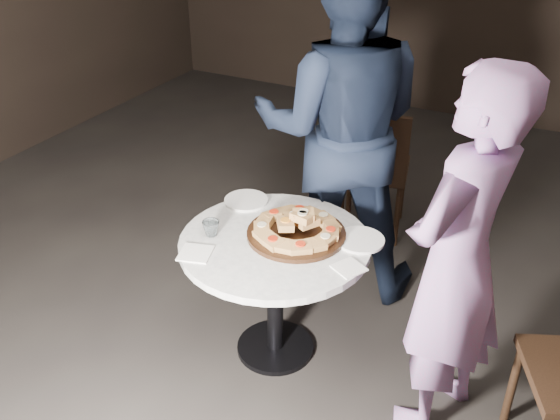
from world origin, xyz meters
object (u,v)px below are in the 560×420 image
object	(u,v)px
water_glass	(211,228)
chair_far	(374,165)
diner_navy	(340,128)
focaccia_pile	(297,226)
serving_board	(296,234)
diner_teal	(457,263)
table	(275,262)

from	to	relation	value
water_glass	chair_far	distance (m)	1.37
diner_navy	focaccia_pile	bearing A→B (deg)	75.09
focaccia_pile	chair_far	size ratio (longest dim) A/B	0.47
serving_board	water_glass	xyz separation A→B (m)	(-0.34, -0.17, 0.03)
serving_board	chair_far	world-z (taller)	chair_far
water_glass	diner_teal	size ratio (longest dim) A/B	0.05
diner_navy	chair_far	bearing A→B (deg)	-112.22
water_glass	table	bearing A→B (deg)	19.50
water_glass	serving_board	bearing A→B (deg)	27.07
diner_navy	diner_teal	size ratio (longest dim) A/B	1.18
water_glass	diner_teal	distance (m)	1.08
water_glass	diner_navy	bearing A→B (deg)	69.72
focaccia_pile	diner_navy	bearing A→B (deg)	95.14
table	serving_board	distance (m)	0.17
table	diner_navy	world-z (taller)	diner_navy
diner_navy	table	bearing A→B (deg)	68.69
water_glass	diner_navy	size ratio (longest dim) A/B	0.04
chair_far	diner_teal	xyz separation A→B (m)	(0.76, -1.24, 0.30)
water_glass	focaccia_pile	bearing A→B (deg)	27.52
focaccia_pile	water_glass	size ratio (longest dim) A/B	5.13
chair_far	diner_teal	bearing A→B (deg)	108.60
table	chair_far	size ratio (longest dim) A/B	1.30
chair_far	diner_navy	xyz separation A→B (m)	(-0.02, -0.54, 0.43)
water_glass	diner_navy	world-z (taller)	diner_navy
focaccia_pile	diner_navy	distance (m)	0.65
serving_board	diner_navy	size ratio (longest dim) A/B	0.24
focaccia_pile	chair_far	xyz separation A→B (m)	(-0.03, 1.14, -0.20)
focaccia_pile	diner_navy	size ratio (longest dim) A/B	0.22
focaccia_pile	diner_navy	xyz separation A→B (m)	(-0.05, 0.60, 0.24)
focaccia_pile	diner_teal	bearing A→B (deg)	-8.12
chair_far	table	bearing A→B (deg)	75.35
chair_far	diner_teal	distance (m)	1.49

